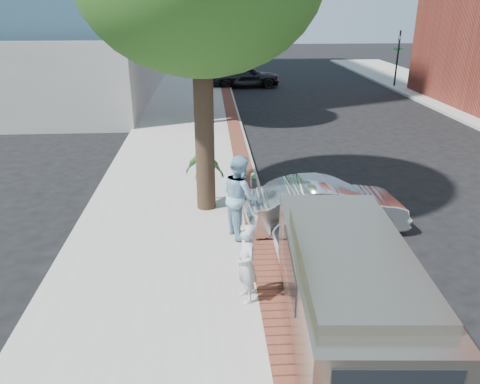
{
  "coord_description": "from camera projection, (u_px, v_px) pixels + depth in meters",
  "views": [
    {
      "loc": [
        -0.47,
        -10.22,
        5.49
      ],
      "look_at": [
        0.24,
        0.36,
        1.2
      ],
      "focal_mm": 35.0,
      "sensor_mm": 36.0,
      "label": 1
    }
  ],
  "objects": [
    {
      "name": "person_officer",
      "position": [
        240.0,
        196.0,
        11.27
      ],
      "size": [
        1.04,
        1.18,
        2.05
      ],
      "primitive_type": "imported",
      "rotation": [
        0.0,
        0.0,
        1.88
      ],
      "color": "#86B4D0",
      "rests_on": "sidewalk"
    },
    {
      "name": "brick_strip",
      "position": [
        239.0,
        145.0,
        18.92
      ],
      "size": [
        0.6,
        60.0,
        0.01
      ],
      "primitive_type": "cube",
      "color": "brown",
      "rests_on": "sidewalk"
    },
    {
      "name": "bg_car",
      "position": [
        244.0,
        75.0,
        32.52
      ],
      "size": [
        5.02,
        2.28,
        1.67
      ],
      "primitive_type": "imported",
      "rotation": [
        0.0,
        0.0,
        1.63
      ],
      "color": "black",
      "rests_on": "ground"
    },
    {
      "name": "sidewalk",
      "position": [
        184.0,
        148.0,
        18.81
      ],
      "size": [
        5.0,
        60.0,
        0.15
      ],
      "primitive_type": "cube",
      "color": "#9E9991",
      "rests_on": "ground"
    },
    {
      "name": "sedan_silver",
      "position": [
        326.0,
        206.0,
        11.96
      ],
      "size": [
        4.14,
        1.67,
        1.34
      ],
      "primitive_type": "imported",
      "rotation": [
        0.0,
        0.0,
        1.63
      ],
      "color": "silver",
      "rests_on": "ground"
    },
    {
      "name": "ground",
      "position": [
        231.0,
        243.0,
        11.54
      ],
      "size": [
        120.0,
        120.0,
        0.0
      ],
      "primitive_type": "plane",
      "color": "black",
      "rests_on": "ground"
    },
    {
      "name": "person_green",
      "position": [
        205.0,
        173.0,
        12.97
      ],
      "size": [
        1.21,
        0.85,
        1.9
      ],
      "primitive_type": "imported",
      "rotation": [
        0.0,
        0.0,
        2.76
      ],
      "color": "#4F9C47",
      "rests_on": "sidewalk"
    },
    {
      "name": "van",
      "position": [
        346.0,
        283.0,
        8.02
      ],
      "size": [
        2.3,
        5.23,
        1.89
      ],
      "rotation": [
        0.0,
        0.0,
        -0.07
      ],
      "color": "gray",
      "rests_on": "ground"
    },
    {
      "name": "tree_far",
      "position": [
        205.0,
        8.0,
        20.61
      ],
      "size": [
        4.8,
        4.8,
        7.14
      ],
      "color": "black",
      "rests_on": "sidewalk"
    },
    {
      "name": "office_base",
      "position": [
        14.0,
        61.0,
        30.32
      ],
      "size": [
        18.2,
        22.2,
        4.0
      ],
      "primitive_type": "cube",
      "color": "gray",
      "rests_on": "ground"
    },
    {
      "name": "parking_meter",
      "position": [
        253.0,
        190.0,
        11.55
      ],
      "size": [
        0.12,
        0.32,
        1.47
      ],
      "color": "gray",
      "rests_on": "sidewalk"
    },
    {
      "name": "signal_far",
      "position": [
        398.0,
        54.0,
        31.82
      ],
      "size": [
        0.7,
        0.15,
        3.8
      ],
      "color": "black",
      "rests_on": "ground"
    },
    {
      "name": "curb",
      "position": [
        247.0,
        147.0,
        18.97
      ],
      "size": [
        0.1,
        60.0,
        0.15
      ],
      "primitive_type": "cube",
      "color": "gray",
      "rests_on": "ground"
    },
    {
      "name": "signal_near",
      "position": [
        228.0,
        55.0,
        31.09
      ],
      "size": [
        0.7,
        0.15,
        3.8
      ],
      "color": "black",
      "rests_on": "ground"
    },
    {
      "name": "person_gray",
      "position": [
        246.0,
        264.0,
        8.79
      ],
      "size": [
        0.51,
        0.65,
        1.58
      ],
      "primitive_type": "imported",
      "rotation": [
        0.0,
        0.0,
        -1.31
      ],
      "color": "silver",
      "rests_on": "sidewalk"
    }
  ]
}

